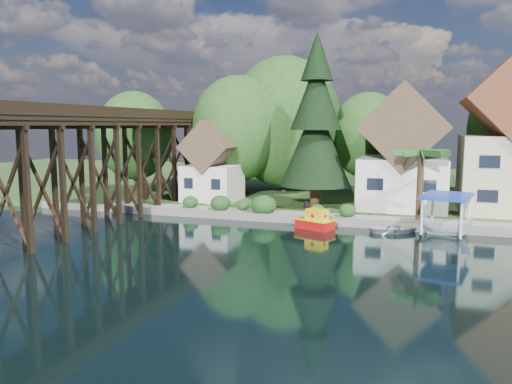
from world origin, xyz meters
TOP-DOWN VIEW (x-y plane):
  - ground at (0.00, 0.00)m, footprint 140.00×140.00m
  - bank at (0.00, 34.00)m, footprint 140.00×52.00m
  - seawall at (4.00, 8.00)m, footprint 60.00×0.40m
  - promenade at (6.00, 9.30)m, footprint 50.00×2.60m
  - trestle_bridge at (-16.00, 5.17)m, footprint 4.12×44.18m
  - house_left at (7.00, 16.00)m, footprint 7.64×8.64m
  - shed at (-11.00, 14.50)m, footprint 5.09×5.40m
  - bg_trees at (1.00, 21.25)m, footprint 49.90×13.30m
  - shrubs at (-4.60, 9.26)m, footprint 15.76×2.47m
  - conifer at (-0.61, 13.91)m, footprint 6.36×6.36m
  - palm_tree at (8.49, 9.93)m, footprint 4.67×4.67m
  - tugboat at (0.98, 6.38)m, footprint 3.24×2.57m
  - boat_white_a at (6.78, 6.93)m, footprint 4.13×3.52m
  - boat_canopy at (10.35, 7.16)m, footprint 4.00×5.12m

SIDE VIEW (x-z plane):
  - ground at x=0.00m, z-range 0.00..0.00m
  - bank at x=0.00m, z-range 0.00..0.50m
  - seawall at x=4.00m, z-range 0.00..0.62m
  - boat_white_a at x=6.78m, z-range 0.00..0.73m
  - promenade at x=6.00m, z-range 0.50..0.56m
  - tugboat at x=0.98m, z-range -0.42..1.65m
  - shrubs at x=-4.60m, z-range 0.38..2.08m
  - boat_canopy at x=10.35m, z-range -0.21..2.74m
  - shed at x=-11.00m, z-range -0.10..7.75m
  - house_left at x=7.00m, z-range -0.37..10.65m
  - trestle_bridge at x=-16.00m, z-range 0.70..10.00m
  - palm_tree at x=8.49m, z-range 2.69..8.55m
  - bg_trees at x=1.00m, z-range 2.00..12.57m
  - conifer at x=-0.61m, z-range 0.21..15.86m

